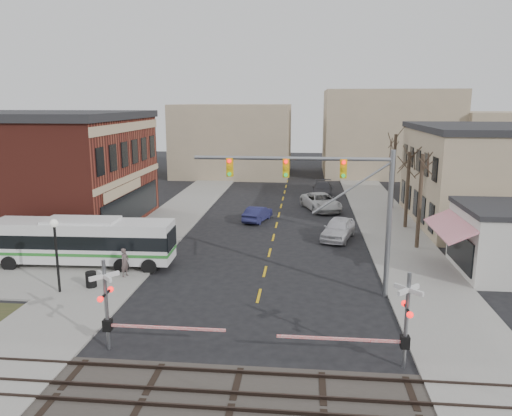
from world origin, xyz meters
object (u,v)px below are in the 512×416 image
Objects in this scene: traffic_signal_mast at (335,192)px; car_d at (322,189)px; car_b at (258,214)px; pedestrian_near at (125,262)px; rr_crossing_west at (116,306)px; pedestrian_far at (127,246)px; trash_bin at (91,279)px; rr_crossing_east at (395,321)px; car_c at (321,202)px; transit_bus at (83,241)px; car_a at (338,229)px; street_lamp at (55,240)px.

traffic_signal_mast is 29.68m from car_d.
car_b is 2.36× the size of pedestrian_near.
car_b is 0.75× the size of car_d.
rr_crossing_west is 3.51× the size of pedestrian_far.
trash_bin is 0.51× the size of pedestrian_near.
rr_crossing_east is at bearing -84.88° from car_d.
pedestrian_near is at bearing -138.66° from car_c.
car_d reaches higher than car_b.
pedestrian_far is at bearing -146.44° from car_c.
car_d is (16.05, 25.98, -0.90)m from transit_bus.
car_a is (-1.05, 18.97, -1.14)m from rr_crossing_east.
car_d is at bearing 64.99° from trash_bin.
street_lamp is 0.70× the size of car_c.
trash_bin is 0.55× the size of pedestrian_far.
trash_bin is 0.18× the size of car_a.
street_lamp is at bearing -114.09° from car_d.
rr_crossing_east is 1.02× the size of car_d.
car_c is at bearing -17.37° from pedestrian_far.
transit_bus is 2.95m from pedestrian_far.
pedestrian_far is (1.53, 6.47, -2.17)m from street_lamp.
rr_crossing_west is 3.22× the size of pedestrian_near.
transit_bus is at bearing -119.26° from car_d.
car_a is at bearing 157.34° from car_b.
pedestrian_far is at bearing 37.82° from transit_bus.
pedestrian_near is (-12.27, 1.35, -4.78)m from traffic_signal_mast.
transit_bus is 1.97× the size of car_c.
trash_bin is at bearing 155.93° from rr_crossing_east.
transit_bus is at bearing 78.43° from pedestrian_near.
traffic_signal_mast reaches higher than street_lamp.
rr_crossing_west is 1.02× the size of car_d.
transit_bus is 2.08× the size of rr_crossing_west.
trash_bin is at bearing -177.72° from traffic_signal_mast.
car_c is 3.39× the size of pedestrian_near.
traffic_signal_mast is at bearing -89.23° from pedestrian_far.
rr_crossing_west reaches higher than car_b.
car_d is at bearing -8.42° from pedestrian_far.
car_a reaches higher than trash_bin.
transit_bus reaches higher than car_c.
traffic_signal_mast is at bearing -107.75° from car_c.
traffic_signal_mast is 12.52m from car_a.
car_a is (16.72, 8.17, -0.86)m from transit_bus.
car_a reaches higher than car_b.
traffic_signal_mast is at bearing 5.48° from street_lamp.
pedestrian_far is (-13.80, -24.23, 0.12)m from car_d.
traffic_signal_mast is 2.55× the size of street_lamp.
trash_bin is (-4.13, 6.68, -1.41)m from rr_crossing_west.
traffic_signal_mast is 1.88× the size of rr_crossing_west.
pedestrian_near is at bearing -29.25° from transit_bus.
trash_bin is 18.89m from car_b.
transit_bus reaches higher than pedestrian_far.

